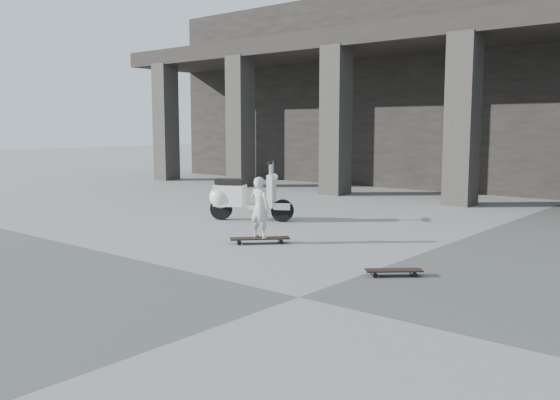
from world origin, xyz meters
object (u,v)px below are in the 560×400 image
Objects in this scene: child at (260,207)px; scooter at (237,197)px; skateboard_spare at (394,271)px; longboard at (260,239)px.

scooter is at bearing -41.05° from child.
longboard is at bearing 127.20° from skateboard_spare.
skateboard_spare is 0.66× the size of child.
child is (-2.66, 0.49, 0.51)m from skateboard_spare.
scooter is at bearing 114.28° from skateboard_spare.
longboard is 2.70m from skateboard_spare.
skateboard_spare is at bearing -57.16° from longboard.
skateboard_spare is 2.75m from child.
child is 0.62× the size of scooter.
skateboard_spare is 5.01m from scooter.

